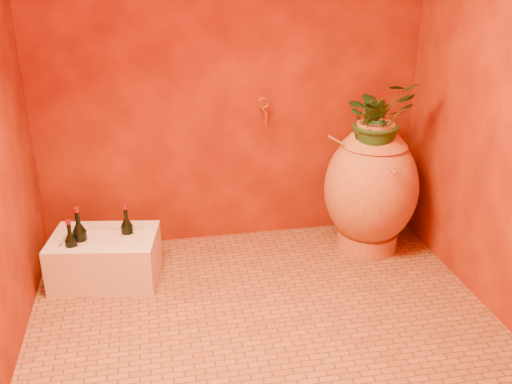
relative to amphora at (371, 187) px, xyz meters
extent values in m
plane|color=brown|center=(-0.85, -0.65, -0.43)|extent=(2.50, 2.50, 0.00)
cube|color=#511004|center=(-0.85, 0.35, 0.82)|extent=(2.50, 0.02, 2.50)
cube|color=#511004|center=(0.40, -0.65, 0.82)|extent=(0.02, 2.00, 2.50)
cylinder|color=#C76C38|center=(0.00, 0.00, -0.37)|extent=(0.52, 0.52, 0.11)
ellipsoid|color=#C76C38|center=(0.00, 0.00, -0.01)|extent=(0.80, 0.80, 0.76)
cone|color=#C76C38|center=(0.00, 0.00, 0.35)|extent=(0.55, 0.55, 0.11)
torus|color=#C76C38|center=(0.00, 0.00, 0.41)|extent=(0.34, 0.34, 0.05)
cylinder|color=olive|center=(-0.08, -0.05, 0.24)|extent=(0.45, 0.16, 0.25)
cylinder|color=olive|center=(-0.02, -0.12, 0.27)|extent=(0.06, 0.41, 0.12)
cylinder|color=olive|center=(0.10, -0.08, 0.29)|extent=(0.15, 0.32, 0.18)
cube|color=beige|center=(-1.70, -0.09, -0.30)|extent=(0.68, 0.51, 0.26)
cube|color=beige|center=(-1.70, 0.08, -0.16)|extent=(0.62, 0.18, 0.03)
cube|color=beige|center=(-1.70, -0.26, -0.16)|extent=(0.62, 0.18, 0.03)
cube|color=beige|center=(-1.97, -0.09, -0.16)|extent=(0.12, 0.27, 0.03)
cube|color=beige|center=(-1.43, -0.09, -0.16)|extent=(0.12, 0.27, 0.03)
cylinder|color=black|center=(-1.82, -0.12, -0.18)|extent=(0.08, 0.08, 0.19)
cone|color=black|center=(-1.82, -0.12, -0.05)|extent=(0.08, 0.08, 0.05)
cylinder|color=black|center=(-1.82, -0.12, 0.01)|extent=(0.03, 0.03, 0.07)
cylinder|color=maroon|center=(-1.82, -0.12, 0.06)|extent=(0.03, 0.03, 0.03)
cylinder|color=silver|center=(-1.82, -0.12, -0.18)|extent=(0.08, 0.08, 0.08)
cylinder|color=black|center=(-1.87, -0.17, -0.19)|extent=(0.07, 0.07, 0.16)
cone|color=black|center=(-1.87, -0.17, -0.09)|extent=(0.07, 0.07, 0.05)
cylinder|color=black|center=(-1.87, -0.17, -0.03)|extent=(0.02, 0.02, 0.06)
cylinder|color=maroon|center=(-1.87, -0.17, 0.01)|extent=(0.03, 0.03, 0.02)
cylinder|color=silver|center=(-1.87, -0.17, -0.19)|extent=(0.07, 0.07, 0.07)
cylinder|color=black|center=(-1.56, -0.06, -0.19)|extent=(0.07, 0.07, 0.17)
cone|color=black|center=(-1.56, -0.06, -0.08)|extent=(0.07, 0.07, 0.05)
cylinder|color=black|center=(-1.56, -0.06, -0.02)|extent=(0.02, 0.02, 0.07)
cylinder|color=maroon|center=(-1.56, -0.06, 0.02)|extent=(0.03, 0.03, 0.02)
cylinder|color=silver|center=(-1.56, -0.06, -0.19)|extent=(0.07, 0.07, 0.08)
cylinder|color=#B18729|center=(-0.66, 0.28, 0.47)|extent=(0.02, 0.14, 0.02)
cylinder|color=#B18729|center=(-0.66, 0.21, 0.43)|extent=(0.02, 0.02, 0.08)
torus|color=#B18729|center=(-0.66, 0.28, 0.52)|extent=(0.07, 0.01, 0.07)
cylinder|color=#B18729|center=(-0.66, 0.28, 0.50)|extent=(0.01, 0.01, 0.05)
imported|color=#1B4518|center=(0.00, -0.03, 0.47)|extent=(0.50, 0.46, 0.48)
imported|color=#1B4518|center=(-0.06, -0.05, 0.44)|extent=(0.25, 0.23, 0.35)
camera|label=1|loc=(-1.39, -3.21, 1.40)|focal=40.00mm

